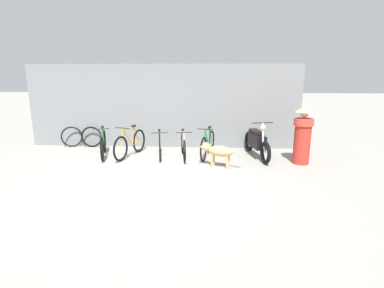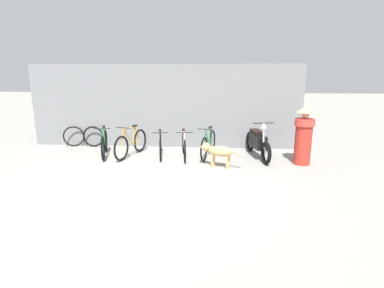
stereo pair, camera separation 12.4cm
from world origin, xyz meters
name	(u,v)px [view 2 (the right image)]	position (x,y,z in m)	size (l,w,h in m)	color
ground_plane	(139,185)	(0.00, 0.00, 0.00)	(60.00, 60.00, 0.00)	gray
shop_wall_back	(164,106)	(0.00, 3.58, 1.34)	(8.84, 0.20, 2.68)	slate
bicycle_0	(104,144)	(-1.59, 2.27, 0.36)	(0.57, 1.62, 0.90)	black
bicycle_1	(131,144)	(-0.79, 2.30, 0.38)	(0.59, 1.71, 0.93)	black
bicycle_2	(160,145)	(0.07, 2.36, 0.33)	(0.46, 1.59, 0.79)	black
bicycle_3	(184,146)	(0.78, 2.27, 0.34)	(0.46, 1.64, 0.83)	black
bicycle_4	(208,144)	(1.48, 2.43, 0.37)	(0.51, 1.64, 0.89)	black
motorcycle	(258,143)	(2.91, 2.45, 0.44)	(0.60, 2.01, 1.09)	black
stray_dog	(218,151)	(1.75, 1.41, 0.44)	(1.11, 0.53, 0.63)	tan
person_in_robes	(304,135)	(4.02, 1.87, 0.81)	(0.63, 0.63, 1.57)	#B72D23
spare_tire_left	(74,136)	(-3.03, 3.33, 0.34)	(0.66, 0.24, 0.68)	black
spare_tire_right	(93,137)	(-2.35, 3.33, 0.35)	(0.69, 0.08, 0.69)	black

